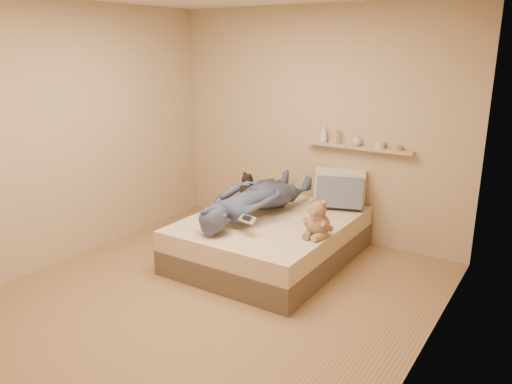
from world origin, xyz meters
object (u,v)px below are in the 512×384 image
Objects in this scene: bed at (271,239)px; game_console at (247,219)px; person at (255,198)px; wall_shelf at (358,147)px; pillow_cream at (340,187)px; teddy_bear at (317,221)px; pillow_grey at (340,193)px; dark_plush at (248,188)px.

bed is 10.09× the size of game_console.
wall_shelf is at bearing -125.36° from person.
pillow_cream is 1.03m from person.
pillow_cream reaches higher than teddy_bear.
wall_shelf is at bearing 27.33° from pillow_cream.
bed is 3.80× the size of pillow_grey.
pillow_cream is (0.98, 0.39, 0.07)m from dark_plush.
pillow_cream reaches higher than person.
game_console is (0.07, -0.53, 0.39)m from bed.
dark_plush is at bearing -157.63° from wall_shelf.
teddy_bear is 1.20× the size of dark_plush.
game_console is at bearing -103.67° from pillow_cream.
wall_shelf is (0.73, 0.93, 0.45)m from person.
pillow_grey is at bearing 13.37° from dark_plush.
person is (-0.25, 0.51, 0.04)m from game_console.
pillow_cream is at bearing -152.67° from wall_shelf.
pillow_cream is (0.40, 0.83, 0.43)m from bed.
person is (-0.81, 0.19, 0.04)m from teddy_bear.
teddy_bear is 0.23× the size of person.
game_console is at bearing -107.75° from pillow_grey.
pillow_cream is 0.46× the size of wall_shelf.
pillow_grey is at bearing 56.49° from bed.
teddy_bear is 1.38m from dark_plush.
wall_shelf is at bearing 71.43° from game_console.
dark_plush is 1.33m from wall_shelf.
pillow_cream is at bearing 21.56° from dark_plush.
game_console is 0.34× the size of pillow_cream.
pillow_grey is (0.06, -0.14, -0.03)m from pillow_cream.
bed is 0.76m from teddy_bear.
game_console is 0.12× the size of person.
teddy_bear is 0.91m from pillow_grey.
teddy_bear is 0.31× the size of wall_shelf.
pillow_grey is at bearing -66.87° from pillow_cream.
pillow_cream is at bearing 64.43° from bed.
teddy_bear is 0.68× the size of pillow_cream.
dark_plush is 1.05m from pillow_cream.
pillow_grey is at bearing 72.25° from game_console.
person is (-0.18, -0.02, 0.42)m from bed.
game_console is 0.57m from person.
dark_plush reaches higher than bed.
dark_plush is 0.56× the size of pillow_cream.
game_console is 0.51× the size of teddy_bear.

